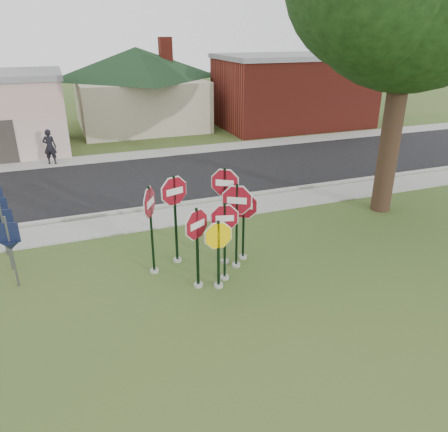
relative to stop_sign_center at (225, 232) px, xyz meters
name	(u,v)px	position (x,y,z in m)	size (l,w,h in m)	color
ground	(229,298)	(-0.23, -0.91, -1.40)	(120.00, 120.00, 0.00)	#33511E
sidewalk_near	(173,217)	(-0.23, 4.59, -1.37)	(60.00, 1.60, 0.06)	gray
road	(148,180)	(-0.23, 9.09, -1.38)	(60.00, 7.00, 0.04)	black
sidewalk_far	(132,156)	(-0.23, 13.39, -1.37)	(60.00, 1.60, 0.06)	gray
curb	(167,206)	(-0.23, 5.59, -1.33)	(60.00, 0.20, 0.14)	gray
stop_sign_center	(225,232)	(0.00, 0.00, 0.00)	(1.00, 0.25, 2.31)	#9B9A91
stop_sign_yellow	(218,247)	(-0.30, -0.33, -0.23)	(1.02, 0.24, 2.00)	#9B9A91
stop_sign_left	(197,237)	(-0.79, -0.12, 0.03)	(0.96, 0.58, 2.34)	#9B9A91
stop_sign_right	(237,214)	(0.56, 0.52, 0.24)	(1.01, 0.59, 2.60)	#9B9A91
stop_sign_back_right	(225,202)	(0.33, 0.84, 0.49)	(0.92, 0.58, 2.98)	#9B9A91
stop_sign_back_left	(175,206)	(-0.95, 1.40, 0.35)	(1.10, 0.39, 2.76)	#9B9A91
stop_sign_far_right	(244,216)	(0.92, 0.89, -0.03)	(0.92, 0.68, 2.26)	#9B9A91
stop_sign_far_left	(151,217)	(-1.71, 1.02, 0.28)	(0.58, 1.00, 2.67)	#9B9A91
route_sign_row	(0,218)	(-5.63, 3.59, -0.18)	(1.43, 4.63, 2.00)	#59595E
building_house	(137,72)	(1.77, 21.09, 2.25)	(11.60, 11.60, 6.20)	#BBB394
building_brick	(294,90)	(11.77, 17.59, 1.01)	(10.20, 6.20, 4.75)	maroon
bg_tree_right	(354,38)	(21.77, 25.09, 4.18)	(5.60, 5.60, 8.40)	black
pedestrian	(50,147)	(-4.21, 13.21, -0.47)	(0.63, 0.42, 1.74)	black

